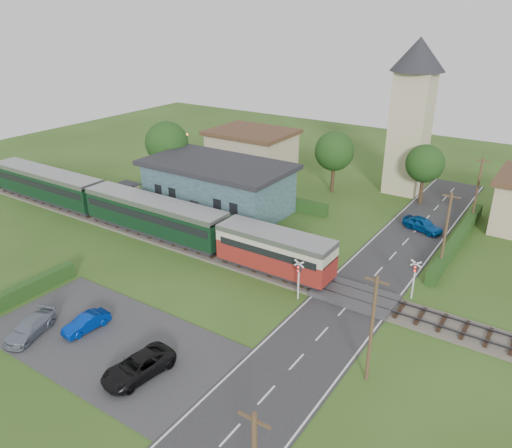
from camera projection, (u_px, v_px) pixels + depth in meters
The scene contains 30 objects.
ground at pixel (233, 274), 41.57m from camera, with size 120.00×120.00×0.00m, color #2D4C19.
railway_track at pixel (247, 263), 43.05m from camera, with size 76.00×3.20×0.49m.
road at pixel (343, 310), 36.47m from camera, with size 6.00×70.00×0.05m, color #28282B.
car_park at pixel (109, 340), 33.14m from camera, with size 17.00×9.00×0.08m, color #333335.
crossing_deck at pixel (355, 296), 37.92m from camera, with size 6.20×3.40×0.45m, color #333335.
platform at pixel (183, 224), 50.54m from camera, with size 30.00×3.00×0.45m, color gray.
equipment_hut at pixel (127, 195), 54.00m from camera, with size 2.30×2.30×2.55m.
station_building at pixel (218, 186), 53.99m from camera, with size 16.00×9.00×5.30m.
train at pixel (131, 208), 49.32m from camera, with size 43.20×2.90×3.40m.
church_tower at pixel (413, 106), 56.37m from camera, with size 6.00×6.00×17.60m.
house_west at pixel (252, 150), 67.19m from camera, with size 10.80×8.80×5.50m.
hedge_carpark at pixel (22, 292), 37.75m from camera, with size 0.80×9.00×1.20m, color #193814.
hedge_roadside at pixel (458, 239), 46.34m from camera, with size 0.80×18.00×1.20m, color #193814.
hedge_station at pixel (242, 192), 58.24m from camera, with size 22.00×0.80×1.30m, color #193814.
tree_a at pixel (167, 143), 60.30m from camera, with size 5.20×5.20×8.00m.
tree_b at pixel (334, 151), 58.17m from camera, with size 4.60×4.60×7.34m.
tree_c at pixel (425, 164), 54.76m from camera, with size 4.20×4.20×6.78m.
utility_pole_b at pixel (372, 328), 28.32m from camera, with size 1.40×0.22×7.00m.
utility_pole_c at pixel (446, 232), 40.55m from camera, with size 1.40×0.22×7.00m.
utility_pole_d at pixel (477, 191), 49.72m from camera, with size 1.40×0.22×7.00m.
crossing_signal_near at pixel (299, 274), 37.15m from camera, with size 0.84×0.28×3.28m.
crossing_signal_far at pixel (415, 274), 37.16m from camera, with size 0.84×0.28×3.28m.
streetlamp_west at pixel (188, 149), 66.83m from camera, with size 0.30×0.30×5.15m.
streetlamp_east at pixel (504, 186), 52.86m from camera, with size 0.30×0.30×5.15m.
car_on_road at pixel (423, 224), 49.27m from camera, with size 1.61×4.01×1.37m, color navy.
car_park_blue at pixel (86, 323), 33.99m from camera, with size 1.15×3.30×1.09m, color navy.
car_park_silver at pixel (30, 327), 33.42m from camera, with size 1.63×4.02×1.17m, color gray.
car_park_dark at pixel (138, 366), 29.70m from camera, with size 2.11×4.58×1.27m, color black.
pedestrian_near at pixel (229, 225), 47.62m from camera, with size 0.62×0.41×1.71m, color gray.
pedestrian_far at pixel (139, 199), 53.72m from camera, with size 0.95×0.74×1.96m, color gray.
Camera 1 is at (21.82, -29.34, 20.30)m, focal length 35.00 mm.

